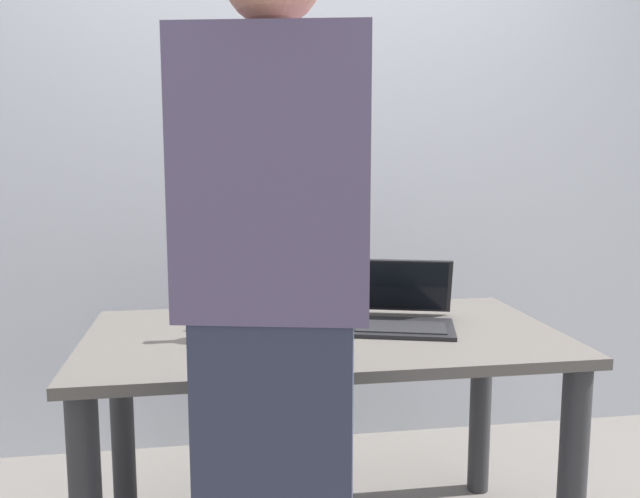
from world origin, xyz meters
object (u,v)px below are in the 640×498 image
object	(u,v)px
beer_bottle_amber	(288,301)
beer_bottle_green	(284,288)
person_figure	(276,335)
laptop	(401,311)
coffee_mug	(413,291)
beer_bottle_brown	(257,295)

from	to	relation	value
beer_bottle_amber	beer_bottle_green	size ratio (longest dim) A/B	0.92
beer_bottle_green	person_figure	bearing A→B (deg)	-97.42
laptop	coffee_mug	distance (m)	0.27
laptop	coffee_mug	world-z (taller)	laptop
beer_bottle_amber	beer_bottle_brown	distance (m)	0.10
beer_bottle_amber	beer_bottle_green	distance (m)	0.11
beer_bottle_amber	person_figure	size ratio (longest dim) A/B	0.17
laptop	beer_bottle_brown	distance (m)	0.47
person_figure	laptop	bearing A→B (deg)	53.99
beer_bottle_amber	laptop	bearing A→B (deg)	11.42
beer_bottle_amber	coffee_mug	size ratio (longest dim) A/B	2.26
beer_bottle_brown	person_figure	size ratio (longest dim) A/B	0.19
laptop	coffee_mug	bearing A→B (deg)	65.66
person_figure	coffee_mug	distance (m)	1.03
beer_bottle_green	beer_bottle_amber	bearing A→B (deg)	-88.71
laptop	coffee_mug	size ratio (longest dim) A/B	3.23
beer_bottle_green	coffee_mug	world-z (taller)	beer_bottle_green
laptop	beer_bottle_green	bearing A→B (deg)	174.92
laptop	beer_bottle_amber	bearing A→B (deg)	-168.58
person_figure	coffee_mug	world-z (taller)	person_figure
beer_bottle_brown	beer_bottle_amber	bearing A→B (deg)	4.84
laptop	beer_bottle_brown	bearing A→B (deg)	-169.90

